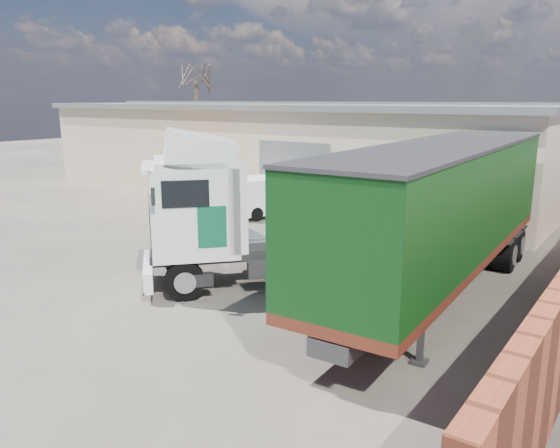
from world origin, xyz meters
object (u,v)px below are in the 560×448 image
Objects in this scene: tractor_unit at (224,221)px; panel_van at (273,195)px; orange_skip at (186,189)px; bare_tree at (195,68)px; box_trailer at (443,205)px.

panel_van is (-4.95, 9.16, -1.02)m from tractor_unit.
panel_van is at bearing 3.93° from orange_skip.
orange_skip is (-5.05, -0.93, -0.06)m from panel_van.
bare_tree is 31.15m from box_trailer.
orange_skip is at bearing -177.81° from tractor_unit.
tractor_unit is (20.00, -19.54, -5.92)m from bare_tree.
bare_tree reaches higher than box_trailer.
box_trailer is 12.56m from panel_van.
tractor_unit is 6.37m from box_trailer.
bare_tree is at bearing 124.96° from orange_skip.
tractor_unit is at bearing -45.98° from orange_skip.
box_trailer reaches higher than panel_van.
panel_van is at bearing -34.59° from bare_tree.
panel_van is 5.14m from orange_skip.
tractor_unit is at bearing -38.68° from panel_van.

